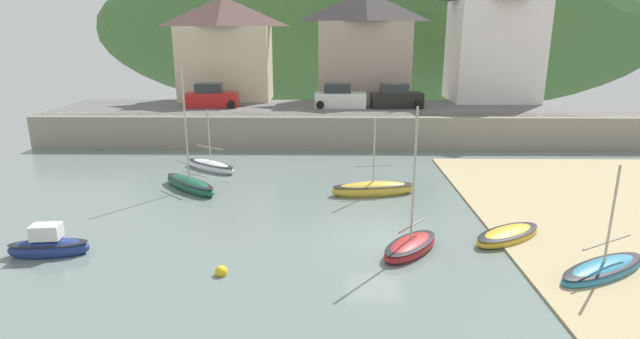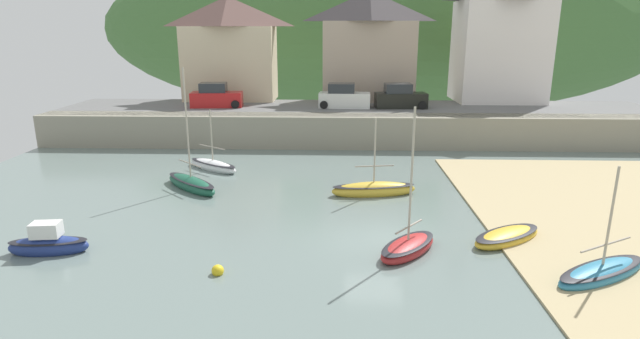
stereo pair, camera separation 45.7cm
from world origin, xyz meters
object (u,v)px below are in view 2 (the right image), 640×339
Objects in this scene: waterfront_building_centre at (369,46)px; waterfront_building_right at (500,40)px; parked_car_by_wall at (344,98)px; mooring_buoy at (218,271)px; waterfront_building_left at (230,48)px; dinghy_open_wooden at (408,247)px; motorboat_with_cabin at (213,166)px; parked_car_end_of_row at (400,98)px; sailboat_nearest_shore at (191,184)px; fishing_boat_green at (507,237)px; church_with_spire at (478,0)px; parked_car_near_slipway at (216,97)px; sailboat_blue_trim at (374,189)px; sailboat_tall_mast at (602,272)px; rowboat_small_beached at (48,244)px.

waterfront_building_right is at bearing 0.00° from waterfront_building_centre.
mooring_buoy is at bearing -98.60° from parked_car_by_wall.
waterfront_building_left is 30.20m from dinghy_open_wooden.
motorboat_with_cabin is 16.80m from parked_car_end_of_row.
parked_car_end_of_row is 26.20m from mooring_buoy.
waterfront_building_left is at bearing 158.55° from parked_car_by_wall.
sailboat_nearest_shore is 19.69m from parked_car_end_of_row.
dinghy_open_wooden is at bearing 7.93° from sailboat_nearest_shore.
motorboat_with_cabin is (-14.91, 10.59, 0.05)m from fishing_boat_green.
waterfront_building_right is 2.48× the size of parked_car_by_wall.
waterfront_building_right is 34.93m from mooring_buoy.
church_with_spire reaches higher than sailboat_nearest_shore.
parked_car_near_slipway is (-1.84, 14.38, 2.90)m from sailboat_nearest_shore.
sailboat_blue_trim is at bearing 39.96° from sailboat_nearest_shore.
dinghy_open_wooden is (-6.59, 1.90, 0.02)m from sailboat_tall_mast.
parked_car_near_slipway and parked_car_end_of_row have the same top height.
parked_car_end_of_row is at bearing 2.61° from parked_car_by_wall.
mooring_buoy is (-11.40, -3.29, -0.07)m from fishing_boat_green.
church_with_spire is at bearing 91.16° from sailboat_nearest_shore.
waterfront_building_centre reaches higher than mooring_buoy.
parked_car_by_wall is 4.54m from parked_car_end_of_row.
parked_car_end_of_row is (12.86, 10.40, 2.94)m from motorboat_with_cabin.
sailboat_nearest_shore reaches higher than parked_car_by_wall.
church_with_spire is 34.58m from sailboat_tall_mast.
church_with_spire is 5.35× the size of rowboat_small_beached.
sailboat_blue_trim is at bearing -92.12° from waterfront_building_centre.
waterfront_building_centre is 0.55× the size of church_with_spire.
waterfront_building_left reaches higher than parked_car_by_wall.
sailboat_tall_mast is 1.37× the size of rowboat_small_beached.
waterfront_building_right is 23.18× the size of mooring_buoy.
parked_car_near_slipway is (-0.35, -4.50, -3.74)m from waterfront_building_left.
dinghy_open_wooden is (12.38, -26.73, -6.68)m from waterfront_building_left.
waterfront_building_right reaches higher than motorboat_with_cabin.
waterfront_building_left is at bearing 63.95° from dinghy_open_wooden.
rowboat_small_beached is (-24.32, -31.20, -10.78)m from church_with_spire.
church_with_spire reaches higher than fishing_boat_green.
sailboat_tall_mast is at bearing -96.13° from church_with_spire.
church_with_spire reaches higher than sailboat_blue_trim.
parked_car_end_of_row is (13.13, 14.38, 2.90)m from sailboat_nearest_shore.
dinghy_open_wooden is at bearing -108.19° from church_with_spire.
mooring_buoy is at bearing -40.22° from motorboat_with_cabin.
church_with_spire reaches higher than parked_car_near_slipway.
waterfront_building_centre is 2.93× the size of rowboat_small_beached.
waterfront_building_right is at bearing 16.36° from dinghy_open_wooden.
waterfront_building_centre is 2.23× the size of parked_car_by_wall.
fishing_boat_green is 7.86m from sailboat_blue_trim.
fishing_boat_green is 21.30m from parked_car_end_of_row.
dinghy_open_wooden is at bearing 162.23° from fishing_boat_green.
waterfront_building_right is 3.26× the size of rowboat_small_beached.
rowboat_small_beached is 0.80× the size of motorboat_with_cabin.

